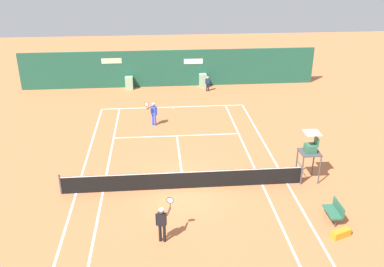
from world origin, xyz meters
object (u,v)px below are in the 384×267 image
at_px(ball_kid_left_post, 208,83).
at_px(tennis_ball_by_sideline, 175,130).
at_px(umpire_chair, 310,150).
at_px(equipment_bag, 343,233).
at_px(player_near_side, 162,221).
at_px(player_bench, 335,210).
at_px(player_on_baseline, 153,112).
at_px(tennis_ball_mid_court, 142,124).

relative_size(ball_kid_left_post, tennis_ball_by_sideline, 18.62).
xyz_separation_m(umpire_chair, equipment_bag, (-0.08, -4.68, -1.56)).
height_order(umpire_chair, ball_kid_left_post, umpire_chair).
bearing_deg(tennis_ball_by_sideline, player_near_side, -95.36).
height_order(umpire_chair, player_bench, umpire_chair).
distance_m(umpire_chair, player_bench, 3.75).
bearing_deg(player_on_baseline, player_bench, 149.99).
bearing_deg(player_on_baseline, player_near_side, 117.10).
height_order(player_near_side, ball_kid_left_post, player_near_side).
bearing_deg(player_on_baseline, tennis_ball_by_sideline, 167.03).
bearing_deg(player_bench, ball_kid_left_post, 10.24).
distance_m(equipment_bag, tennis_ball_by_sideline, 13.23).
bearing_deg(ball_kid_left_post, tennis_ball_mid_court, 47.65).
height_order(player_bench, ball_kid_left_post, ball_kid_left_post).
distance_m(umpire_chair, player_on_baseline, 11.22).
bearing_deg(tennis_ball_by_sideline, tennis_ball_mid_court, 148.43).
bearing_deg(player_bench, tennis_ball_mid_court, 36.39).
distance_m(player_bench, equipment_bag, 1.19).
bearing_deg(equipment_bag, player_on_baseline, 121.62).
distance_m(umpire_chair, tennis_ball_mid_court, 12.06).
bearing_deg(tennis_ball_by_sideline, equipment_bag, -60.92).
height_order(player_bench, tennis_ball_by_sideline, player_bench).
height_order(equipment_bag, tennis_ball_by_sideline, equipment_bag).
bearing_deg(player_near_side, equipment_bag, 13.48).
distance_m(player_bench, ball_kid_left_post, 18.81).
bearing_deg(umpire_chair, tennis_ball_by_sideline, 43.42).
relative_size(tennis_ball_by_sideline, tennis_ball_mid_court, 1.00).
xyz_separation_m(player_bench, tennis_ball_mid_court, (-8.66, 11.76, -0.47)).
distance_m(equipment_bag, player_near_side, 7.53).
distance_m(player_bench, player_on_baseline, 13.94).
height_order(umpire_chair, player_on_baseline, umpire_chair).
distance_m(player_bench, player_near_side, 7.60).
xyz_separation_m(ball_kid_left_post, tennis_ball_by_sideline, (-3.16, -8.09, -0.70)).
distance_m(player_on_baseline, tennis_ball_by_sideline, 1.97).
distance_m(umpire_chair, ball_kid_left_post, 15.37).
relative_size(equipment_bag, player_near_side, 0.55).
height_order(equipment_bag, player_near_side, player_near_side).
distance_m(equipment_bag, tennis_ball_mid_court, 15.50).
bearing_deg(player_on_baseline, ball_kid_left_post, -97.14).
distance_m(equipment_bag, ball_kid_left_post, 19.93).
xyz_separation_m(player_bench, player_near_side, (-7.55, -0.78, 0.45)).
height_order(umpire_chair, equipment_bag, umpire_chair).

